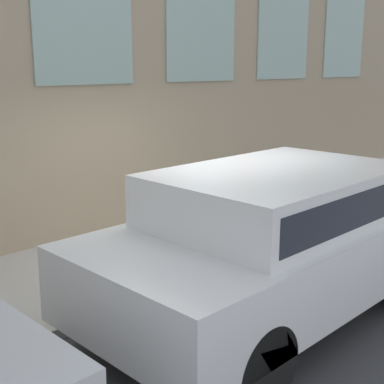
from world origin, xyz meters
TOP-DOWN VIEW (x-y plane):
  - ground_plane at (0.00, 0.00)m, footprint 80.00×80.00m
  - sidewalk at (1.23, 0.00)m, footprint 2.46×60.00m
  - fire_hydrant at (0.68, -0.25)m, footprint 0.32×0.44m
  - person at (1.00, -1.01)m, footprint 0.26×0.17m
  - parked_truck_white_near at (-1.20, 0.14)m, footprint 2.09×4.41m

SIDE VIEW (x-z plane):
  - ground_plane at x=0.00m, z-range 0.00..0.00m
  - sidewalk at x=1.23m, z-range 0.00..0.12m
  - fire_hydrant at x=0.68m, z-range 0.13..0.80m
  - person at x=1.00m, z-range 0.23..1.31m
  - parked_truck_white_near at x=-1.20m, z-range 0.14..1.81m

